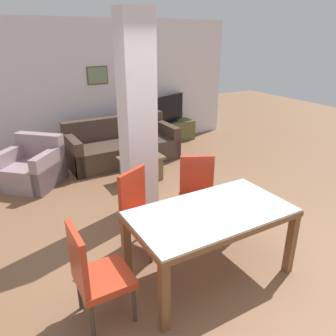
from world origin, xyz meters
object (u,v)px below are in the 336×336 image
at_px(dining_chair_far_right, 198,192).
at_px(armchair, 33,168).
at_px(bottle, 132,155).
at_px(dining_table, 211,224).
at_px(tv_stand, 170,132).
at_px(sofa, 122,147).
at_px(coffee_table, 141,168).
at_px(dining_chair_head_left, 94,272).
at_px(dining_chair_far_left, 141,208).
at_px(tv_screen, 170,109).

distance_m(dining_chair_far_right, armchair, 3.00).
bearing_deg(armchair, bottle, -165.94).
distance_m(dining_table, tv_stand, 4.73).
relative_size(sofa, coffee_table, 2.85).
bearing_deg(coffee_table, dining_chair_head_left, -122.95).
bearing_deg(dining_chair_head_left, armchair, -179.90).
relative_size(dining_chair_far_left, coffee_table, 1.29).
xyz_separation_m(dining_chair_head_left, tv_stand, (3.23, 4.27, -0.29)).
xyz_separation_m(sofa, tv_screen, (1.48, 0.64, 0.49)).
bearing_deg(tv_screen, bottle, 23.81).
height_order(sofa, tv_screen, tv_screen).
distance_m(dining_chair_far_right, tv_screen, 3.81).
relative_size(dining_table, dining_chair_far_left, 1.69).
height_order(dining_table, tv_screen, tv_screen).
xyz_separation_m(bottle, tv_stand, (1.75, 1.76, -0.29)).
bearing_deg(dining_chair_far_right, tv_stand, -88.25).
xyz_separation_m(dining_chair_far_left, tv_screen, (2.40, 3.47, 0.25)).
bearing_deg(tv_screen, coffee_table, 26.12).
bearing_deg(bottle, dining_table, -95.66).
relative_size(dining_table, tv_stand, 1.37).
distance_m(dining_chair_far_left, coffee_table, 1.97).
relative_size(dining_table, bottle, 7.06).
xyz_separation_m(dining_chair_far_right, tv_stand, (1.59, 3.46, -0.29)).
bearing_deg(dining_chair_far_right, armchair, -30.36).
bearing_deg(dining_chair_far_right, sofa, -65.73).
bearing_deg(sofa, dining_chair_far_right, 87.75).
height_order(dining_chair_head_left, sofa, dining_chair_head_left).
relative_size(dining_table, sofa, 0.76).
distance_m(dining_table, bottle, 2.52).
bearing_deg(tv_screen, dining_table, 43.52).
xyz_separation_m(dining_chair_head_left, coffee_table, (1.65, 2.55, -0.29)).
distance_m(armchair, tv_screen, 3.40).
distance_m(armchair, tv_stand, 3.37).
xyz_separation_m(dining_chair_head_left, armchair, (-0.01, 3.32, -0.23)).
relative_size(dining_chair_far_right, bottle, 4.18).
distance_m(sofa, tv_stand, 1.62).
distance_m(sofa, bottle, 1.18).
relative_size(dining_table, coffee_table, 2.17).
bearing_deg(dining_chair_head_left, coffee_table, 147.05).
distance_m(dining_table, dining_chair_far_right, 0.91).
height_order(dining_table, coffee_table, dining_table).
xyz_separation_m(dining_table, sofa, (0.52, 3.62, -0.32)).
bearing_deg(coffee_table, dining_table, -99.53).
distance_m(dining_chair_far_right, dining_chair_head_left, 1.82).
height_order(dining_chair_far_right, bottle, dining_chair_far_right).
bearing_deg(dining_chair_far_left, armchair, -98.85).
height_order(tv_stand, tv_screen, tv_screen).
distance_m(armchair, coffee_table, 1.83).
bearing_deg(tv_screen, tv_stand, 180.00).
relative_size(bottle, tv_stand, 0.19).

